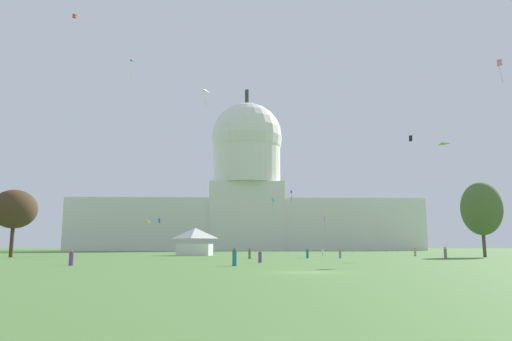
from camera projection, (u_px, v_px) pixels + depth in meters
The scene contains 25 objects.
ground_plane at pixel (308, 272), 35.41m from camera, with size 800.00×800.00×0.00m, color #4C7538.
capitol_building at pixel (247, 196), 208.60m from camera, with size 149.05×31.12×71.40m.
event_tent at pixel (195, 241), 98.36m from camera, with size 7.60×6.41×5.61m.
tree_east_far at pixel (482, 209), 83.96m from camera, with size 9.11×8.99×13.05m.
tree_west_near at pixel (14, 209), 83.69m from camera, with size 10.67×10.70×11.68m.
person_olive_mid_center at pixel (250, 254), 72.88m from camera, with size 0.51×0.51×1.62m.
person_purple_back_left at pixel (71, 259), 47.79m from camera, with size 0.52×0.52×1.52m.
person_white_aisle_center at pixel (323, 252), 94.74m from camera, with size 0.48×0.48×1.63m.
person_teal_lawn_far_right at pixel (235, 258), 46.80m from camera, with size 0.62×0.62×1.76m.
person_purple_front_center at pixel (260, 257), 55.97m from camera, with size 0.46×0.46×1.44m.
person_teal_mid_left at pixel (307, 253), 76.52m from camera, with size 0.53×0.53×1.64m.
person_grey_near_tent at pixel (445, 254), 71.32m from camera, with size 0.58×0.58×1.79m.
person_grey_front_left at pixel (340, 254), 77.03m from camera, with size 0.48×0.48×1.60m.
person_tan_back_right at pixel (415, 252), 92.88m from camera, with size 0.65×0.65×1.60m.
kite_violet_mid at pixel (291, 194), 152.33m from camera, with size 0.55×0.68×3.49m.
kite_lime_low at pixel (442, 145), 76.21m from camera, with size 1.62×1.68×0.34m.
kite_yellow_low at pixel (148, 222), 150.72m from camera, with size 1.27×1.28×0.93m.
kite_turquoise_high at pixel (130, 63), 109.44m from camera, with size 1.08×1.67×4.24m.
kite_red_high at pixel (75, 16), 100.24m from camera, with size 0.85×0.86×0.77m.
kite_magenta_low at pixel (325, 220), 111.73m from camera, with size 0.54×0.89×3.44m.
kite_cyan_low at pixel (273, 201), 104.84m from camera, with size 0.62×1.01×3.22m.
kite_black_mid at pixel (411, 138), 118.04m from camera, with size 0.97×0.58×1.53m.
kite_blue_low at pixel (159, 221), 157.19m from camera, with size 0.60×0.66×1.48m.
kite_white_mid at pixel (203, 94), 80.44m from camera, with size 1.29×1.59×2.54m.
kite_pink_mid at pixel (499, 63), 78.31m from camera, with size 1.05×1.04×4.00m.
Camera 1 is at (-5.20, -35.98, 1.92)m, focal length 33.71 mm.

